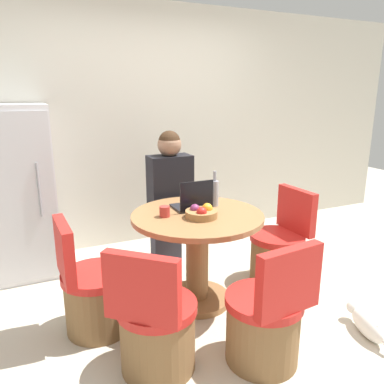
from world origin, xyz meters
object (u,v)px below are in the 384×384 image
object	(u,v)px
dining_table	(197,244)
bottle	(215,192)
chair_right_side	(278,252)
person_seated	(169,193)
chair_left_side	(94,295)
chair_near_camera	(265,323)
cat	(367,323)
refrigerator	(13,193)
chair_near_left_corner	(156,330)
laptop	(193,203)
fruit_bowl	(201,213)

from	to	relation	value
dining_table	bottle	bearing A→B (deg)	31.29
chair_right_side	person_seated	world-z (taller)	person_seated
chair_left_side	chair_near_camera	size ratio (longest dim) A/B	1.00
dining_table	chair_right_side	distance (m)	0.86
bottle	cat	world-z (taller)	bottle
refrigerator	chair_near_left_corner	bearing A→B (deg)	-67.32
laptop	chair_near_camera	bearing A→B (deg)	94.02
laptop	chair_left_side	bearing A→B (deg)	10.45
chair_near_camera	laptop	world-z (taller)	laptop
person_seated	cat	distance (m)	1.96
refrigerator	dining_table	bearing A→B (deg)	-41.86
cat	refrigerator	bearing A→B (deg)	62.76
dining_table	person_seated	xyz separation A→B (m)	(0.04, 0.74, 0.23)
cat	bottle	bearing A→B (deg)	49.54
dining_table	chair_left_side	distance (m)	0.86
chair_right_side	chair_near_camera	world-z (taller)	same
dining_table	chair_left_side	bearing A→B (deg)	-177.64
chair_near_camera	person_seated	xyz separation A→B (m)	(-0.04, 1.56, 0.47)
person_seated	laptop	world-z (taller)	person_seated
chair_near_left_corner	chair_right_side	world-z (taller)	same
chair_near_left_corner	person_seated	distance (m)	1.54
chair_left_side	chair_near_left_corner	xyz separation A→B (m)	(0.26, -0.57, 0.00)
laptop	fruit_bowl	xyz separation A→B (m)	(-0.03, -0.22, -0.01)
chair_left_side	laptop	size ratio (longest dim) A/B	2.99
fruit_bowl	chair_right_side	bearing A→B (deg)	8.33
refrigerator	dining_table	distance (m)	1.77
person_seated	chair_right_side	bearing A→B (deg)	137.81
chair_left_side	chair_right_side	size ratio (longest dim) A/B	1.00
chair_near_left_corner	dining_table	bearing A→B (deg)	-90.00
person_seated	bottle	distance (m)	0.64
refrigerator	bottle	bearing A→B (deg)	-34.18
fruit_bowl	chair_left_side	bearing A→B (deg)	175.68
chair_near_left_corner	cat	size ratio (longest dim) A/B	1.83
refrigerator	laptop	size ratio (longest dim) A/B	5.59
dining_table	chair_right_side	size ratio (longest dim) A/B	1.22
chair_near_left_corner	fruit_bowl	bearing A→B (deg)	-94.35
chair_near_left_corner	bottle	distance (m)	1.23
chair_near_camera	cat	size ratio (longest dim) A/B	1.83
dining_table	bottle	size ratio (longest dim) A/B	3.51
chair_left_side	chair_near_left_corner	distance (m)	0.63
chair_near_camera	person_seated	bearing A→B (deg)	-94.32
chair_near_camera	cat	distance (m)	0.85
chair_right_side	bottle	bearing A→B (deg)	-101.83
chair_right_side	laptop	bearing A→B (deg)	-98.50
refrigerator	cat	xyz separation A→B (m)	(2.21, -2.06, -0.70)
chair_right_side	laptop	size ratio (longest dim) A/B	2.99
dining_table	person_seated	size ratio (longest dim) A/B	0.77
refrigerator	chair_near_left_corner	distance (m)	1.99
person_seated	laptop	size ratio (longest dim) A/B	4.75
chair_near_left_corner	person_seated	size ratio (longest dim) A/B	0.63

